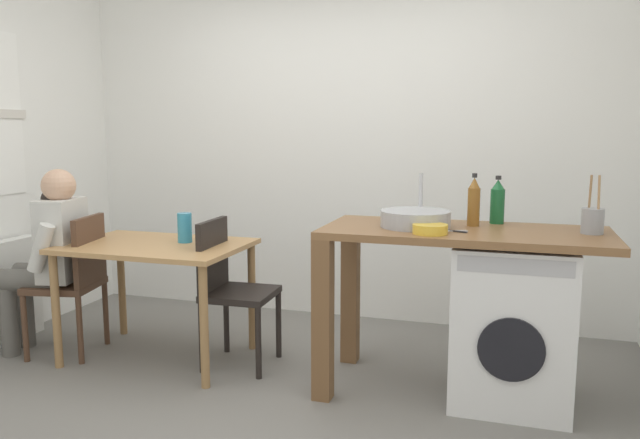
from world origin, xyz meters
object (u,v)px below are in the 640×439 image
at_px(bottle_squat_brown, 497,202).
at_px(mixing_bowl, 430,228).
at_px(washing_machine, 512,323).
at_px(utensil_crock, 593,220).
at_px(dining_table, 156,259).
at_px(chair_person_seat, 75,277).
at_px(vase, 185,228).
at_px(chair_opposite, 229,284).
at_px(seated_person, 50,251).
at_px(bottle_tall_green, 474,202).

bearing_deg(bottle_squat_brown, mixing_bowl, -124.11).
xyz_separation_m(washing_machine, utensil_crock, (0.37, 0.05, 0.56)).
xyz_separation_m(dining_table, bottle_squat_brown, (2.03, 0.28, 0.40)).
height_order(chair_person_seat, utensil_crock, utensil_crock).
bearing_deg(vase, chair_opposite, -9.22).
bearing_deg(seated_person, chair_person_seat, -90.00).
height_order(washing_machine, utensil_crock, utensil_crock).
bearing_deg(vase, dining_table, -146.31).
relative_size(mixing_bowl, utensil_crock, 0.60).
height_order(bottle_tall_green, mixing_bowl, bottle_tall_green).
distance_m(dining_table, bottle_squat_brown, 2.09).
distance_m(chair_person_seat, washing_machine, 2.69).
bearing_deg(utensil_crock, washing_machine, -171.90).
xyz_separation_m(chair_person_seat, utensil_crock, (3.05, 0.16, 0.48)).
bearing_deg(chair_person_seat, washing_machine, -99.25).
xyz_separation_m(seated_person, vase, (0.85, 0.22, 0.16)).
bearing_deg(mixing_bowl, seated_person, 178.57).
xyz_separation_m(dining_table, chair_opposite, (0.48, 0.05, -0.14)).
height_order(bottle_tall_green, bottle_squat_brown, bottle_tall_green).
distance_m(seated_person, washing_machine, 2.85).
bearing_deg(bottle_squat_brown, dining_table, -172.04).
bearing_deg(seated_person, bottle_tall_green, -95.60).
bearing_deg(chair_person_seat, dining_table, -92.65).
bearing_deg(utensil_crock, mixing_bowl, -162.36).
relative_size(chair_person_seat, bottle_squat_brown, 3.34).
bearing_deg(chair_opposite, bottle_squat_brown, 96.44).
relative_size(chair_person_seat, bottle_tall_green, 3.11).
distance_m(dining_table, vase, 0.26).
bearing_deg(vase, chair_person_seat, -165.12).
height_order(chair_person_seat, bottle_tall_green, bottle_tall_green).
relative_size(bottle_squat_brown, mixing_bowl, 1.51).
bearing_deg(washing_machine, bottle_squat_brown, 111.86).
bearing_deg(bottle_squat_brown, washing_machine, -68.14).
height_order(bottle_tall_green, utensil_crock, utensil_crock).
bearing_deg(vase, seated_person, -165.74).
bearing_deg(vase, utensil_crock, -0.67).
distance_m(washing_machine, mixing_bowl, 0.69).
height_order(seated_person, mixing_bowl, seated_person).
bearing_deg(chair_opposite, vase, -101.45).
xyz_separation_m(dining_table, washing_machine, (2.14, 0.02, -0.21)).
bearing_deg(bottle_tall_green, washing_machine, -30.31).
bearing_deg(bottle_tall_green, utensil_crock, -7.72).
relative_size(washing_machine, bottle_tall_green, 2.97).
height_order(washing_machine, bottle_squat_brown, bottle_squat_brown).
bearing_deg(dining_table, vase, 33.69).
height_order(mixing_bowl, vase, mixing_bowl).
distance_m(chair_opposite, bottle_tall_green, 1.54).
relative_size(chair_opposite, seated_person, 0.75).
height_order(washing_machine, bottle_tall_green, bottle_tall_green).
distance_m(seated_person, utensil_crock, 3.23).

